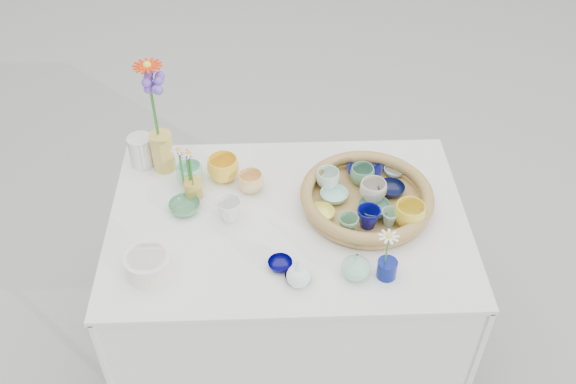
{
  "coord_description": "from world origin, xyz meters",
  "views": [
    {
      "loc": [
        -0.06,
        -1.61,
        2.35
      ],
      "look_at": [
        0.0,
        0.02,
        0.87
      ],
      "focal_mm": 40.0,
      "sensor_mm": 36.0,
      "label": 1
    }
  ],
  "objects_px": {
    "bud_vase_seafoam": "(356,265)",
    "tall_vase_yellow": "(163,151)",
    "wicker_tray": "(366,198)",
    "display_table": "(288,344)"
  },
  "relations": [
    {
      "from": "wicker_tray",
      "to": "tall_vase_yellow",
      "type": "height_order",
      "value": "tall_vase_yellow"
    },
    {
      "from": "display_table",
      "to": "tall_vase_yellow",
      "type": "relative_size",
      "value": 8.0
    },
    {
      "from": "display_table",
      "to": "bud_vase_seafoam",
      "type": "distance_m",
      "value": 0.88
    },
    {
      "from": "bud_vase_seafoam",
      "to": "tall_vase_yellow",
      "type": "relative_size",
      "value": 0.62
    },
    {
      "from": "bud_vase_seafoam",
      "to": "tall_vase_yellow",
      "type": "xyz_separation_m",
      "value": [
        -0.67,
        0.56,
        0.03
      ]
    },
    {
      "from": "display_table",
      "to": "bud_vase_seafoam",
      "type": "relative_size",
      "value": 12.8
    },
    {
      "from": "bud_vase_seafoam",
      "to": "tall_vase_yellow",
      "type": "distance_m",
      "value": 0.87
    },
    {
      "from": "tall_vase_yellow",
      "to": "display_table",
      "type": "bearing_deg",
      "value": -32.29
    },
    {
      "from": "tall_vase_yellow",
      "to": "bud_vase_seafoam",
      "type": "bearing_deg",
      "value": -40.13
    },
    {
      "from": "bud_vase_seafoam",
      "to": "wicker_tray",
      "type": "bearing_deg",
      "value": 76.91
    }
  ]
}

